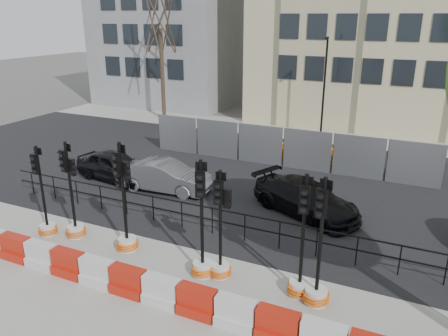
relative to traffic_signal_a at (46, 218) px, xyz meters
The scene contains 21 objects.
ground 5.28m from the traffic_signal_a, 13.67° to the left, with size 120.00×120.00×0.00m, color #51514C.
sidewalk_near 5.42m from the traffic_signal_a, 19.11° to the right, with size 40.00×6.00×0.02m, color gray.
road 9.70m from the traffic_signal_a, 58.31° to the left, with size 40.00×14.00×0.03m, color black.
sidewalk_far 17.98m from the traffic_signal_a, 73.56° to the left, with size 40.00×4.00×0.02m, color gray.
building_grey 25.67m from the traffic_signal_a, 111.00° to the left, with size 11.00×9.06×14.00m.
kerb_railing 5.64m from the traffic_signal_a, 25.60° to the left, with size 18.00×0.04×1.00m.
heras_fencing 12.15m from the traffic_signal_a, 65.30° to the left, with size 14.33×1.72×2.00m.
lamp_post_far 17.34m from the traffic_signal_a, 70.99° to the left, with size 0.12×0.56×6.00m.
tree_bare_far 18.74m from the traffic_signal_a, 109.46° to the left, with size 2.00×2.00×9.00m.
barrier_row 5.33m from the traffic_signal_a, 17.08° to the right, with size 14.65×0.50×0.80m.
traffic_signal_a is the anchor object (origin of this frame).
traffic_signal_b 1.04m from the traffic_signal_a, 16.51° to the left, with size 0.67×0.67×3.38m.
traffic_signal_c 3.00m from the traffic_signal_a, ahead, with size 0.58×0.58×2.96m.
traffic_signal_d 3.13m from the traffic_signal_a, ahead, with size 0.71×0.71×3.61m.
traffic_signal_e 5.96m from the traffic_signal_a, ahead, with size 0.70×0.70×3.54m.
traffic_signal_f 6.46m from the traffic_signal_a, ahead, with size 0.64×0.64×3.27m.
traffic_signal_g 8.75m from the traffic_signal_a, ahead, with size 0.69×0.69×3.48m.
traffic_signal_h 9.24m from the traffic_signal_a, ahead, with size 0.70×0.70×3.54m.
car_a 5.43m from the traffic_signal_a, 103.26° to the left, with size 4.12×2.12×1.34m, color black.
car_b 5.35m from the traffic_signal_a, 73.90° to the left, with size 4.11×1.71×1.32m, color #4E4E53.
car_c 9.27m from the traffic_signal_a, 35.58° to the left, with size 4.76×3.46×1.28m, color black.
Camera 1 is at (6.04, -10.81, 7.14)m, focal length 35.00 mm.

